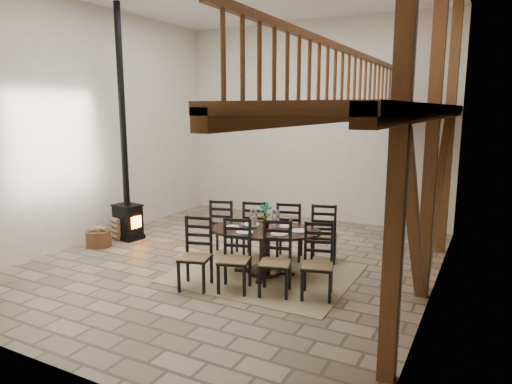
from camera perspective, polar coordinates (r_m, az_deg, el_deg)
The scene contains 7 objects.
ground at distance 8.72m, azimuth -2.84°, elevation -8.70°, with size 8.00×8.00×0.00m, color tan.
room_shell at distance 7.70m, azimuth 4.76°, elevation 11.59°, with size 7.02×8.02×5.01m.
rug at distance 8.10m, azimuth 1.09°, elevation -10.11°, with size 3.00×2.50×0.02m, color tan.
dining_table at distance 7.98m, azimuth 1.10°, elevation -7.48°, with size 2.92×2.76×1.26m.
wood_stove at distance 10.35m, azimuth -15.92°, elevation 0.52°, with size 0.65×0.54×5.00m.
log_basket at distance 10.15m, azimuth -19.09°, elevation -5.42°, with size 0.51×0.51×0.42m.
log_stack at distance 10.63m, azimuth -16.25°, elevation -4.22°, with size 0.51×0.58×0.49m.
Camera 1 is at (4.22, -7.08, 2.85)m, focal length 32.00 mm.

